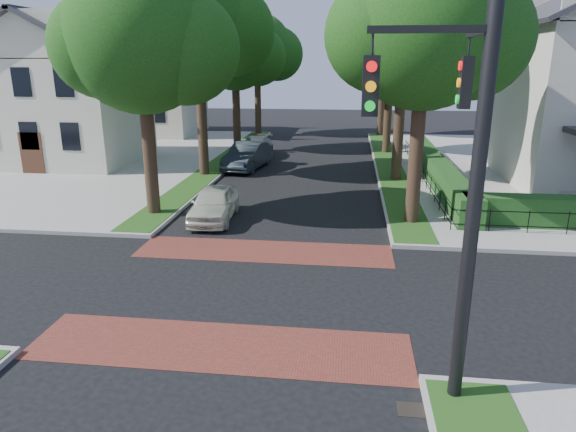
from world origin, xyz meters
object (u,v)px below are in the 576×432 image
object	(u,v)px
parked_car_rear	(256,148)
parked_car_middle	(247,156)
parked_car_front	(214,204)
traffic_signal	(463,165)

from	to	relation	value
parked_car_rear	parked_car_middle	bearing A→B (deg)	-87.78
parked_car_middle	parked_car_rear	bearing A→B (deg)	101.69
parked_car_front	parked_car_rear	xyz separation A→B (m)	(-0.88, 14.52, 0.00)
traffic_signal	parked_car_front	world-z (taller)	traffic_signal
parked_car_rear	traffic_signal	bearing A→B (deg)	-72.21
parked_car_front	parked_car_rear	size ratio (longest dim) A/B	0.85
traffic_signal	parked_car_middle	distance (m)	23.71
parked_car_middle	parked_car_rear	distance (m)	3.76
parked_car_front	parked_car_rear	bearing A→B (deg)	90.10
parked_car_front	parked_car_middle	size ratio (longest dim) A/B	0.84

